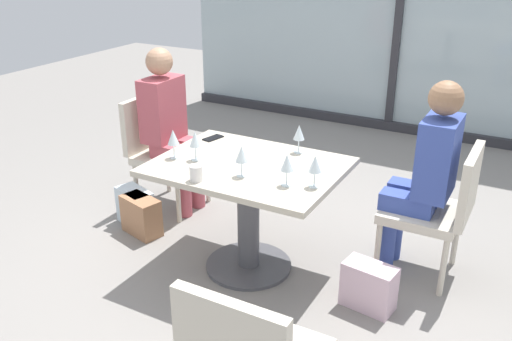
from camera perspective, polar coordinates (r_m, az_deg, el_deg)
name	(u,v)px	position (r m, az deg, el deg)	size (l,w,h in m)	color
ground_plane	(249,266)	(3.69, -0.76, -9.86)	(12.00, 12.00, 0.00)	gray
window_wall_backdrop	(399,18)	(6.13, 14.56, 14.97)	(4.94, 0.10, 2.70)	#A4B7BC
dining_table_main	(248,194)	(3.43, -0.80, -2.45)	(1.12, 0.85, 0.73)	#BCB29E
chair_far_left	(160,146)	(4.37, -9.86, 2.53)	(0.50, 0.46, 0.87)	beige
chair_far_right	(440,205)	(3.55, 18.40, -3.39)	(0.50, 0.46, 0.87)	beige
person_far_left	(170,123)	(4.24, -8.88, 4.86)	(0.39, 0.34, 1.26)	#B24C56
person_far_right	(425,171)	(3.48, 17.07, -0.04)	(0.39, 0.34, 1.26)	#384C9E
wine_glass_0	(315,165)	(3.01, 6.10, 0.60)	(0.07, 0.07, 0.18)	silver
wine_glass_1	(173,138)	(3.43, -8.53, 3.34)	(0.07, 0.07, 0.18)	silver
wine_glass_2	(242,155)	(3.13, -1.50, 1.63)	(0.07, 0.07, 0.18)	silver
wine_glass_3	(299,133)	(3.49, 4.46, 3.87)	(0.07, 0.07, 0.18)	silver
wine_glass_4	(195,140)	(3.38, -6.29, 3.16)	(0.07, 0.07, 0.18)	silver
wine_glass_5	(287,163)	(3.02, 3.21, 0.73)	(0.07, 0.07, 0.18)	silver
coffee_cup	(196,173)	(3.13, -6.19, -0.25)	(0.08, 0.08, 0.09)	white
cell_phone_on_table	(213,138)	(3.78, -4.45, 3.36)	(0.07, 0.14, 0.01)	black
handbag_0	(135,207)	(4.22, -12.35, -3.72)	(0.30, 0.16, 0.28)	silver
handbag_1	(369,286)	(3.33, 11.55, -11.62)	(0.30, 0.16, 0.28)	beige
handbag_2	(141,216)	(4.09, -11.75, -4.59)	(0.30, 0.16, 0.28)	#A3704C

